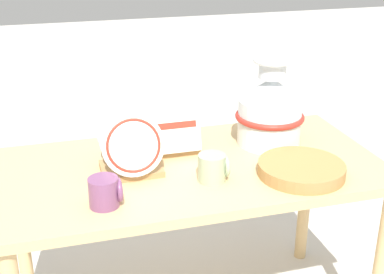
# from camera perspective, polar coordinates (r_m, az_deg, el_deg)

# --- Properties ---
(display_table) EXTENTS (1.39, 0.71, 0.73)m
(display_table) POSITION_cam_1_polar(r_m,az_deg,el_deg) (1.99, -0.00, -5.33)
(display_table) COLOR tan
(display_table) RESTS_ON ground_plane
(ceramic_vase) EXTENTS (0.27, 0.27, 0.35)m
(ceramic_vase) POSITION_cam_1_polar(r_m,az_deg,el_deg) (2.11, 8.33, 3.00)
(ceramic_vase) COLOR silver
(ceramic_vase) RESTS_ON display_table
(dish_rack_round_plates) EXTENTS (0.21, 0.21, 0.23)m
(dish_rack_round_plates) POSITION_cam_1_polar(r_m,az_deg,el_deg) (1.87, -6.53, -1.45)
(dish_rack_round_plates) COLOR tan
(dish_rack_round_plates) RESTS_ON display_table
(dish_rack_square_plates) EXTENTS (0.21, 0.20, 0.23)m
(dish_rack_square_plates) POSITION_cam_1_polar(r_m,az_deg,el_deg) (2.05, -2.49, 0.56)
(dish_rack_square_plates) COLOR tan
(dish_rack_square_plates) RESTS_ON display_table
(wicker_charger_stack) EXTENTS (0.30, 0.30, 0.04)m
(wicker_charger_stack) POSITION_cam_1_polar(r_m,az_deg,el_deg) (1.91, 11.57, -3.39)
(wicker_charger_stack) COLOR #AD7F47
(wicker_charger_stack) RESTS_ON display_table
(mug_plum_glaze) EXTENTS (0.10, 0.10, 0.10)m
(mug_plum_glaze) POSITION_cam_1_polar(r_m,az_deg,el_deg) (1.69, -9.22, -5.81)
(mug_plum_glaze) COLOR #7A4770
(mug_plum_glaze) RESTS_ON display_table
(mug_sage_glaze) EXTENTS (0.10, 0.10, 0.10)m
(mug_sage_glaze) POSITION_cam_1_polar(r_m,az_deg,el_deg) (1.82, 2.28, -3.28)
(mug_sage_glaze) COLOR #9EB28E
(mug_sage_glaze) RESTS_ON display_table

